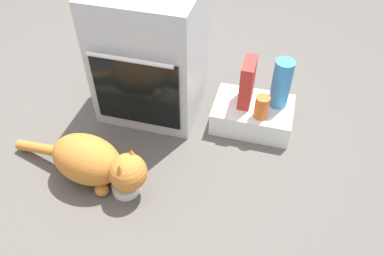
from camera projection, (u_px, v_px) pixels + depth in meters
The scene contains 8 objects.
ground at pixel (132, 143), 2.25m from camera, with size 8.00×8.00×0.00m, color #56514C.
oven at pixel (150, 53), 2.22m from camera, with size 0.59×0.55×0.79m.
pantry_cabinet at pixel (252, 115), 2.32m from camera, with size 0.47×0.32×0.15m, color white.
food_bowl at pixel (126, 186), 1.99m from camera, with size 0.15×0.15×0.08m.
cat at pixel (95, 162), 1.96m from camera, with size 0.84×0.32×0.28m.
water_bottle at pixel (281, 84), 2.17m from camera, with size 0.11×0.11×0.30m, color #388CD1.
cereal_box at pixel (247, 82), 2.20m from camera, with size 0.07×0.18×0.28m, color #B72D28.
sauce_jar at pixel (262, 107), 2.15m from camera, with size 0.08×0.08×0.14m, color #D16023.
Camera 1 is at (0.75, -1.39, 1.65)m, focal length 35.69 mm.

